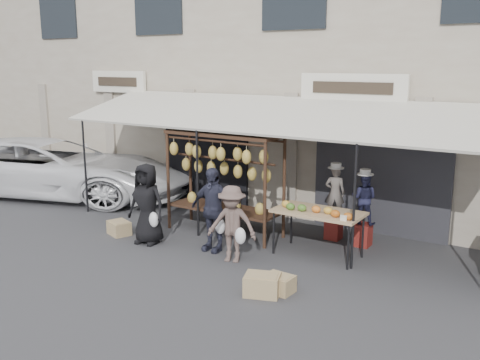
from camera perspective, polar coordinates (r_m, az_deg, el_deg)
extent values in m
plane|color=#2D2D30|center=(10.28, -3.91, -8.57)|extent=(90.00, 90.00, 0.00)
cube|color=#B1A894|center=(15.29, 10.95, 11.53)|extent=(24.00, 6.00, 7.00)
cube|color=#232328|center=(11.93, 14.75, 0.27)|extent=(3.00, 0.10, 2.50)
cube|color=black|center=(14.08, -3.70, 2.46)|extent=(2.60, 0.10, 2.50)
cube|color=silver|center=(11.87, 11.91, 9.61)|extent=(2.40, 0.10, 0.60)
cube|color=silver|center=(15.81, -12.83, 10.20)|extent=(2.00, 0.10, 0.60)
cube|color=beige|center=(11.57, 2.79, 7.06)|extent=(10.00, 2.34, 0.63)
cylinder|color=black|center=(13.78, -16.20, 1.35)|extent=(0.05, 0.05, 2.30)
cylinder|color=black|center=(11.40, -4.56, -0.42)|extent=(0.05, 0.05, 2.30)
cylinder|color=black|center=(9.73, 12.06, -2.91)|extent=(0.05, 0.05, 2.30)
cylinder|color=black|center=(12.02, -7.67, -0.07)|extent=(0.07, 0.07, 2.20)
cylinder|color=black|center=(10.60, 2.67, -1.66)|extent=(0.07, 0.07, 2.20)
cylinder|color=black|center=(12.63, -5.31, 0.59)|extent=(0.07, 0.07, 2.20)
cylinder|color=black|center=(11.28, 4.72, -0.83)|extent=(0.07, 0.07, 2.20)
cube|color=black|center=(11.39, -1.71, 4.96)|extent=(2.60, 0.90, 0.07)
cylinder|color=black|center=(11.12, -2.73, 4.15)|extent=(2.50, 0.05, 0.05)
cylinder|color=black|center=(11.69, -0.72, 4.57)|extent=(2.50, 0.05, 0.05)
cylinder|color=black|center=(11.47, -1.69, 2.24)|extent=(2.50, 0.05, 0.05)
cube|color=black|center=(11.72, -1.65, -3.06)|extent=(2.50, 0.80, 0.05)
ellipsoid|color=gold|center=(11.83, -7.06, 3.34)|extent=(0.20, 0.18, 0.30)
ellipsoid|color=gold|center=(11.75, -5.41, 3.33)|extent=(0.20, 0.18, 0.30)
ellipsoid|color=gold|center=(11.44, -4.64, 3.03)|extent=(0.20, 0.18, 0.30)
ellipsoid|color=gold|center=(11.38, -2.92, 2.95)|extent=(0.20, 0.18, 0.30)
ellipsoid|color=gold|center=(11.07, -2.06, 2.78)|extent=(0.20, 0.18, 0.30)
ellipsoid|color=gold|center=(11.02, -0.27, 2.81)|extent=(0.20, 0.18, 0.30)
ellipsoid|color=gold|center=(10.73, 0.70, 2.46)|extent=(0.20, 0.18, 0.30)
ellipsoid|color=gold|center=(10.69, 2.55, 2.50)|extent=(0.20, 0.18, 0.30)
ellipsoid|color=gold|center=(12.13, -5.77, 1.68)|extent=(0.20, 0.18, 0.30)
ellipsoid|color=gold|center=(11.92, -4.45, 1.45)|extent=(0.20, 0.18, 0.30)
ellipsoid|color=gold|center=(11.71, -3.09, 1.33)|extent=(0.20, 0.18, 0.30)
ellipsoid|color=gold|center=(11.51, -1.68, 1.24)|extent=(0.20, 0.18, 0.30)
ellipsoid|color=gold|center=(11.33, -0.22, 0.90)|extent=(0.20, 0.18, 0.30)
ellipsoid|color=gold|center=(11.14, 1.28, 0.66)|extent=(0.20, 0.18, 0.30)
ellipsoid|color=gold|center=(10.97, 2.84, 0.46)|extent=(0.20, 0.18, 0.30)
cube|color=tan|center=(10.35, 8.37, -3.42)|extent=(1.70, 0.90, 0.05)
cylinder|color=black|center=(10.50, 3.60, -5.65)|extent=(0.04, 0.04, 0.85)
cylinder|color=black|center=(9.88, 11.46, -7.05)|extent=(0.04, 0.04, 0.85)
cylinder|color=black|center=(11.12, 5.49, -4.64)|extent=(0.04, 0.04, 0.85)
cylinder|color=black|center=(10.54, 12.96, -5.88)|extent=(0.04, 0.04, 0.85)
ellipsoid|color=gold|center=(10.51, 4.92, -2.55)|extent=(0.18, 0.14, 0.14)
ellipsoid|color=#477226|center=(10.32, 5.40, -2.84)|extent=(0.18, 0.14, 0.14)
ellipsoid|color=#477226|center=(10.26, 6.63, -2.97)|extent=(0.18, 0.14, 0.14)
ellipsoid|color=orange|center=(10.20, 8.12, -3.09)|extent=(0.18, 0.14, 0.14)
ellipsoid|color=gold|center=(10.14, 9.38, -3.23)|extent=(0.18, 0.14, 0.14)
ellipsoid|color=#B25919|center=(9.96, 10.13, -3.55)|extent=(0.18, 0.14, 0.14)
ellipsoid|color=#B25919|center=(9.83, 11.45, -3.82)|extent=(0.18, 0.14, 0.14)
imported|color=#5F5852|center=(11.35, 10.09, -1.38)|extent=(0.48, 0.39, 1.14)
imported|color=#1C1D37|center=(11.05, 13.09, -1.92)|extent=(0.56, 0.46, 1.06)
imported|color=black|center=(11.15, -9.90, -2.51)|extent=(0.88, 0.63, 1.68)
imported|color=#292A3C|center=(10.57, -2.97, -3.15)|extent=(0.99, 0.41, 1.69)
imported|color=brown|center=(10.00, -0.86, -4.71)|extent=(1.05, 0.77, 1.46)
cube|color=maroon|center=(11.56, 9.94, -5.17)|extent=(0.36, 0.36, 0.44)
cube|color=maroon|center=(11.26, 12.90, -5.70)|extent=(0.36, 0.36, 0.47)
cube|color=tan|center=(8.79, 2.38, -11.11)|extent=(0.67, 0.59, 0.34)
cube|color=tan|center=(8.92, 4.18, -10.97)|extent=(0.49, 0.38, 0.28)
cube|color=tan|center=(11.99, -12.77, -5.01)|extent=(0.59, 0.52, 0.30)
imported|color=white|center=(15.94, -20.07, 2.67)|extent=(6.23, 4.30, 2.37)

